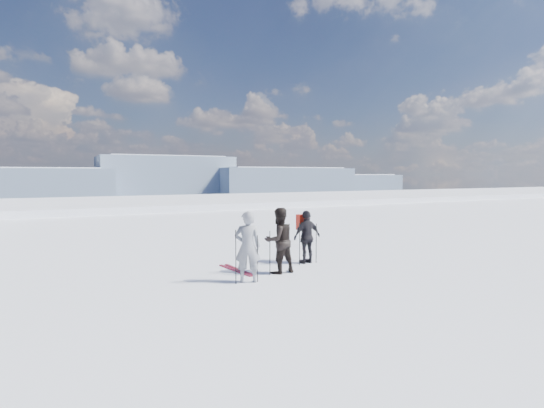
{
  "coord_description": "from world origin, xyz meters",
  "views": [
    {
      "loc": [
        -7.24,
        -7.66,
        2.7
      ],
      "look_at": [
        -1.85,
        3.0,
        1.87
      ],
      "focal_mm": 28.0,
      "sensor_mm": 36.0,
      "label": 1
    }
  ],
  "objects": [
    {
      "name": "skier_dark",
      "position": [
        -1.89,
        2.49,
        0.9
      ],
      "size": [
        0.94,
        0.77,
        1.8
      ],
      "primitive_type": "imported",
      "rotation": [
        0.0,
        0.0,
        3.24
      ],
      "color": "black",
      "rests_on": "ground"
    },
    {
      "name": "ski_poles",
      "position": [
        -1.87,
        2.49,
        0.63
      ],
      "size": [
        3.17,
        1.33,
        1.36
      ],
      "color": "black",
      "rests_on": "ground"
    },
    {
      "name": "backpack",
      "position": [
        -0.55,
        3.5,
        1.85
      ],
      "size": [
        0.36,
        0.22,
        0.47
      ],
      "primitive_type": "cube",
      "rotation": [
        0.0,
        0.0,
        3.23
      ],
      "color": "red",
      "rests_on": "skier_pack"
    },
    {
      "name": "lake_basin",
      "position": [
        0.0,
        30.0,
        -6.5
      ],
      "size": [
        820.0,
        820.0,
        71.62
      ],
      "color": "white",
      "rests_on": "ground"
    },
    {
      "name": "far_mountain_range",
      "position": [
        29.6,
        454.78,
        -7.19
      ],
      "size": [
        770.0,
        110.0,
        53.0
      ],
      "color": "slate",
      "rests_on": "ground"
    },
    {
      "name": "skier_grey",
      "position": [
        -3.05,
        1.97,
        0.9
      ],
      "size": [
        0.77,
        0.64,
        1.79
      ],
      "primitive_type": "imported",
      "rotation": [
        0.0,
        0.0,
        2.77
      ],
      "color": "gray",
      "rests_on": "ground"
    },
    {
      "name": "skier_pack",
      "position": [
        -0.53,
        3.25,
        0.81
      ],
      "size": [
        0.98,
        0.48,
        1.61
      ],
      "primitive_type": "imported",
      "rotation": [
        0.0,
        0.0,
        3.23
      ],
      "color": "black",
      "rests_on": "ground"
    },
    {
      "name": "skis_loose",
      "position": [
        -2.8,
        3.27,
        0.01
      ],
      "size": [
        0.44,
        1.7,
        0.03
      ],
      "color": "black",
      "rests_on": "ground"
    }
  ]
}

